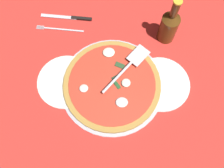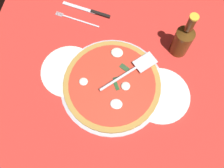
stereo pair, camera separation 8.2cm
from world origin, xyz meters
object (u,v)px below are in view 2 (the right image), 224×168
at_px(pizza, 112,84).
at_px(place_setting_far, 84,16).
at_px(dinner_plate_right, 160,95).
at_px(beer_bottle, 183,39).
at_px(dinner_plate_left, 69,71).
at_px(pizza_server, 130,71).

height_order(pizza, place_setting_far, pizza).
height_order(dinner_plate_right, beer_bottle, beer_bottle).
xyz_separation_m(dinner_plate_left, pizza_server, (0.23, 0.03, 0.04)).
height_order(dinner_plate_right, pizza_server, pizza_server).
xyz_separation_m(dinner_plate_left, pizza, (0.17, -0.02, 0.01)).
distance_m(place_setting_far, beer_bottle, 0.41).
relative_size(pizza, pizza_server, 1.85).
bearing_deg(pizza_server, pizza, 177.70).
bearing_deg(beer_bottle, pizza, -138.08).
bearing_deg(dinner_plate_right, place_setting_far, 141.75).
height_order(pizza_server, beer_bottle, beer_bottle).
xyz_separation_m(dinner_plate_left, place_setting_far, (-0.01, 0.25, -0.00)).
bearing_deg(pizza, pizza_server, 43.55).
bearing_deg(beer_bottle, place_setting_far, 168.67).
height_order(dinner_plate_right, pizza, pizza).
bearing_deg(beer_bottle, dinner_plate_right, -101.52).
height_order(dinner_plate_left, pizza_server, pizza_server).
height_order(pizza, pizza_server, pizza_server).
bearing_deg(dinner_plate_right, pizza, 179.13).
relative_size(pizza_server, beer_bottle, 0.88).
bearing_deg(dinner_plate_right, beer_bottle, 78.48).
xyz_separation_m(pizza_server, place_setting_far, (-0.23, 0.22, -0.04)).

